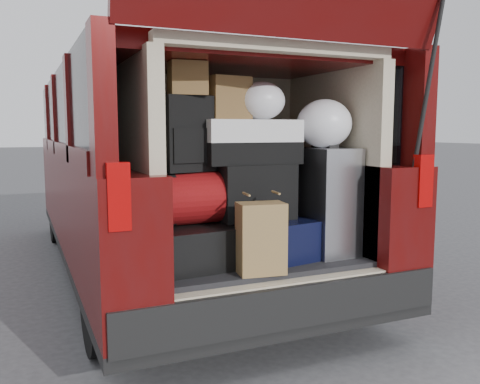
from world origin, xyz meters
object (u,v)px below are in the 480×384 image
(black_hardshell, at_px, (187,244))
(silver_roller, at_px, (324,201))
(navy_hardshell, at_px, (265,238))
(black_soft_case, at_px, (253,191))
(kraft_bag, at_px, (261,238))
(twotone_duffel, at_px, (249,142))
(backpack, at_px, (186,134))
(red_duffel, at_px, (199,197))

(black_hardshell, relative_size, silver_roller, 0.88)
(black_hardshell, relative_size, navy_hardshell, 1.07)
(black_hardshell, xyz_separation_m, black_soft_case, (0.41, -0.02, 0.28))
(kraft_bag, distance_m, twotone_duffel, 0.62)
(silver_roller, xyz_separation_m, backpack, (-0.85, 0.10, 0.41))
(navy_hardshell, height_order, kraft_bag, kraft_bag)
(black_soft_case, height_order, backpack, backpack)
(silver_roller, height_order, backpack, backpack)
(black_hardshell, distance_m, navy_hardshell, 0.48)
(black_hardshell, xyz_separation_m, red_duffel, (0.08, -0.01, 0.26))
(kraft_bag, xyz_separation_m, twotone_duffel, (0.09, 0.36, 0.50))
(black_hardshell, distance_m, red_duffel, 0.27)
(red_duffel, distance_m, backpack, 0.37)
(red_duffel, bearing_deg, backpack, 158.63)
(kraft_bag, height_order, backpack, backpack)
(red_duffel, relative_size, twotone_duffel, 0.79)
(black_hardshell, distance_m, black_soft_case, 0.50)
(red_duffel, bearing_deg, black_hardshell, 172.00)
(red_duffel, xyz_separation_m, twotone_duffel, (0.31, 0.01, 0.31))
(navy_hardshell, height_order, silver_roller, silver_roller)
(navy_hardshell, distance_m, red_duffel, 0.48)
(black_soft_case, distance_m, backpack, 0.53)
(backpack, bearing_deg, black_hardshell, -126.49)
(navy_hardshell, xyz_separation_m, kraft_bag, (-0.18, -0.31, 0.07))
(navy_hardshell, height_order, black_soft_case, black_soft_case)
(backpack, xyz_separation_m, twotone_duffel, (0.38, -0.01, -0.05))
(silver_roller, distance_m, red_duffel, 0.79)
(kraft_bag, bearing_deg, black_hardshell, 139.22)
(navy_hardshell, bearing_deg, backpack, 163.14)
(black_hardshell, distance_m, backpack, 0.62)
(silver_roller, distance_m, black_soft_case, 0.46)
(navy_hardshell, relative_size, black_soft_case, 1.19)
(silver_roller, bearing_deg, navy_hardshell, 172.32)
(black_hardshell, relative_size, kraft_bag, 1.52)
(navy_hardshell, xyz_separation_m, twotone_duffel, (-0.08, 0.05, 0.57))
(black_hardshell, relative_size, red_duffel, 1.26)
(silver_roller, bearing_deg, black_soft_case, 170.66)
(black_soft_case, bearing_deg, navy_hardshell, -18.13)
(kraft_bag, bearing_deg, backpack, 137.23)
(black_hardshell, height_order, black_soft_case, black_soft_case)
(kraft_bag, distance_m, black_soft_case, 0.40)
(black_soft_case, bearing_deg, black_hardshell, 175.43)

